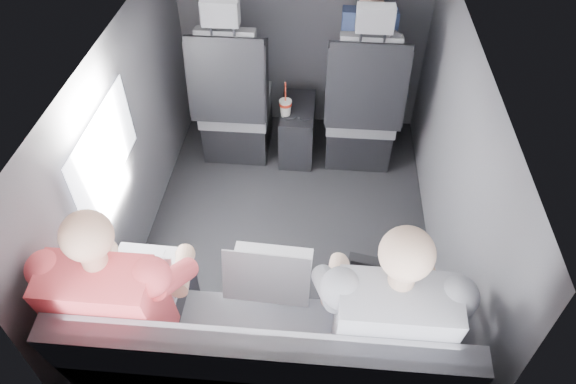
# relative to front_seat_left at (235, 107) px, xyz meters

# --- Properties ---
(floor) EXTENTS (2.60, 2.60, 0.00)m
(floor) POSITION_rel_front_seat_left_xyz_m (0.45, -0.84, -0.40)
(floor) COLOR black
(floor) RESTS_ON ground
(ceiling) EXTENTS (2.60, 2.60, 0.00)m
(ceiling) POSITION_rel_front_seat_left_xyz_m (0.45, -0.84, 0.95)
(ceiling) COLOR #B2B2AD
(ceiling) RESTS_ON panel_back
(panel_left) EXTENTS (0.02, 2.60, 1.35)m
(panel_left) POSITION_rel_front_seat_left_xyz_m (-0.45, -0.84, 0.27)
(panel_left) COLOR #56565B
(panel_left) RESTS_ON floor
(panel_right) EXTENTS (0.02, 2.60, 1.35)m
(panel_right) POSITION_rel_front_seat_left_xyz_m (1.35, -0.84, 0.27)
(panel_right) COLOR #56565B
(panel_right) RESTS_ON floor
(panel_front) EXTENTS (1.80, 0.02, 1.35)m
(panel_front) POSITION_rel_front_seat_left_xyz_m (0.45, 0.46, 0.27)
(panel_front) COLOR #56565B
(panel_front) RESTS_ON floor
(panel_back) EXTENTS (1.80, 0.02, 1.35)m
(panel_back) POSITION_rel_front_seat_left_xyz_m (0.45, -2.14, 0.27)
(panel_back) COLOR #56565B
(panel_back) RESTS_ON floor
(side_window) EXTENTS (0.02, 0.75, 0.42)m
(side_window) POSITION_rel_front_seat_left_xyz_m (-0.43, -1.14, 0.50)
(side_window) COLOR white
(side_window) RESTS_ON panel_left
(seatbelt) EXTENTS (0.35, 0.11, 0.59)m
(seatbelt) POSITION_rel_front_seat_left_xyz_m (0.90, -0.17, 0.40)
(seatbelt) COLOR black
(seatbelt) RESTS_ON front_seat_right
(front_seat_left) EXTENTS (0.52, 0.58, 1.26)m
(front_seat_left) POSITION_rel_front_seat_left_xyz_m (0.00, 0.00, 0.00)
(front_seat_left) COLOR black
(front_seat_left) RESTS_ON floor
(front_seat_right) EXTENTS (0.52, 0.58, 1.26)m
(front_seat_right) POSITION_rel_front_seat_left_xyz_m (0.90, 0.00, 0.00)
(front_seat_right) COLOR black
(front_seat_right) RESTS_ON floor
(center_console) EXTENTS (0.24, 0.48, 0.41)m
(center_console) POSITION_rel_front_seat_left_xyz_m (0.45, 0.04, -0.20)
(center_console) COLOR black
(center_console) RESTS_ON floor
(rear_bench) EXTENTS (1.60, 0.57, 0.92)m
(rear_bench) POSITION_rel_front_seat_left_xyz_m (0.45, -1.90, -0.09)
(rear_bench) COLOR #56565A
(rear_bench) RESTS_ON floor
(soda_cup) EXTENTS (0.09, 0.09, 0.27)m
(soda_cup) POSITION_rel_front_seat_left_xyz_m (0.37, -0.07, 0.07)
(soda_cup) COLOR white
(soda_cup) RESTS_ON center_console
(laptop_white) EXTENTS (0.37, 0.34, 0.27)m
(laptop_white) POSITION_rel_front_seat_left_xyz_m (-0.14, -1.65, 0.24)
(laptop_white) COLOR silver
(laptop_white) RESTS_ON passenger_rear_left
(laptop_silver) EXTENTS (0.39, 0.35, 0.27)m
(laptop_silver) POSITION_rel_front_seat_left_xyz_m (0.43, -1.61, 0.24)
(laptop_silver) COLOR silver
(laptop_silver) RESTS_ON rear_bench
(laptop_black) EXTENTS (0.35, 0.34, 0.23)m
(laptop_black) POSITION_rel_front_seat_left_xyz_m (0.94, -1.61, 0.23)
(laptop_black) COLOR black
(laptop_black) RESTS_ON passenger_rear_right
(passenger_rear_left) EXTENTS (0.53, 0.64, 1.27)m
(passenger_rear_left) POSITION_rel_front_seat_left_xyz_m (-0.16, -1.81, 0.24)
(passenger_rear_left) COLOR #37363B
(passenger_rear_left) RESTS_ON rear_bench
(passenger_rear_right) EXTENTS (0.54, 0.65, 1.28)m
(passenger_rear_right) POSITION_rel_front_seat_left_xyz_m (0.94, -1.81, 0.25)
(passenger_rear_right) COLOR navy
(passenger_rear_right) RESTS_ON rear_bench
(passenger_front_right) EXTENTS (0.37, 0.37, 0.71)m
(passenger_front_right) POSITION_rel_front_seat_left_xyz_m (0.91, 0.26, 0.34)
(passenger_front_right) COLOR navy
(passenger_front_right) RESTS_ON front_seat_right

